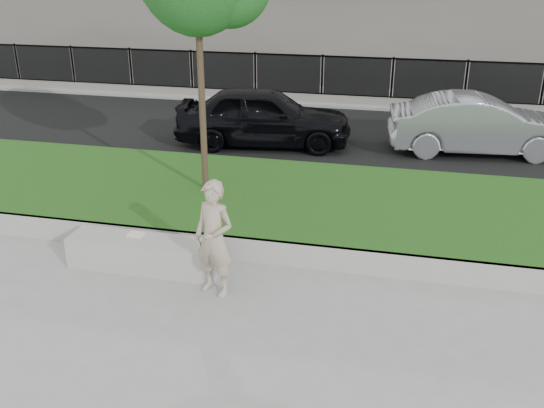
% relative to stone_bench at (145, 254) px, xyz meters
% --- Properties ---
extents(ground, '(90.00, 90.00, 0.00)m').
position_rel_stone_bench_xyz_m(ground, '(1.53, -0.46, -0.24)').
color(ground, gray).
rests_on(ground, ground).
extents(grass_bank, '(34.00, 4.00, 0.40)m').
position_rel_stone_bench_xyz_m(grass_bank, '(1.53, 2.54, -0.04)').
color(grass_bank, '#13380E').
rests_on(grass_bank, ground).
extents(grass_kerb, '(34.00, 0.08, 0.40)m').
position_rel_stone_bench_xyz_m(grass_kerb, '(1.53, 0.58, -0.04)').
color(grass_kerb, '#A4A099').
rests_on(grass_kerb, ground).
extents(street, '(34.00, 7.00, 0.04)m').
position_rel_stone_bench_xyz_m(street, '(1.53, 8.04, -0.22)').
color(street, black).
rests_on(street, ground).
extents(far_pavement, '(34.00, 3.00, 0.12)m').
position_rel_stone_bench_xyz_m(far_pavement, '(1.53, 12.54, -0.18)').
color(far_pavement, gray).
rests_on(far_pavement, ground).
extents(iron_fence, '(32.00, 0.30, 1.50)m').
position_rel_stone_bench_xyz_m(iron_fence, '(1.53, 11.54, 0.30)').
color(iron_fence, slate).
rests_on(iron_fence, far_pavement).
extents(stone_bench, '(2.38, 0.59, 0.49)m').
position_rel_stone_bench_xyz_m(stone_bench, '(0.00, 0.00, 0.00)').
color(stone_bench, '#A4A099').
rests_on(stone_bench, ground).
extents(man, '(0.72, 0.58, 1.70)m').
position_rel_stone_bench_xyz_m(man, '(1.29, -0.44, 0.61)').
color(man, '#B8A58D').
rests_on(man, ground).
extents(book, '(0.25, 0.19, 0.03)m').
position_rel_stone_bench_xyz_m(book, '(-0.18, 0.12, 0.26)').
color(book, white).
rests_on(book, stone_bench).
extents(car_dark, '(4.54, 2.31, 1.48)m').
position_rel_stone_bench_xyz_m(car_dark, '(0.22, 6.70, 0.54)').
color(car_dark, black).
rests_on(car_dark, street).
extents(car_silver, '(4.38, 1.94, 1.40)m').
position_rel_stone_bench_xyz_m(car_silver, '(5.41, 7.23, 0.50)').
color(car_silver, '#9799A0').
rests_on(car_silver, street).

